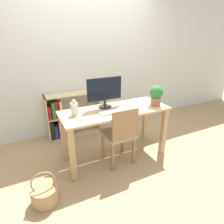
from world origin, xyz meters
The scene contains 10 objects.
ground_plane centered at (0.00, 0.00, 0.00)m, with size 10.00×10.00×0.00m, color tan.
wall_back centered at (0.00, 1.12, 1.30)m, with size 8.00×0.05×2.60m.
desk centered at (0.00, 0.00, 0.60)m, with size 1.49×0.58×0.75m.
monitor centered at (-0.09, 0.14, 0.99)m, with size 0.50×0.18×0.42m.
keyboard centered at (-0.08, -0.08, 0.76)m, with size 0.36×0.13×0.02m.
vase centered at (-0.55, 0.05, 0.84)m, with size 0.09×0.09×0.21m.
potted_plant centered at (0.60, -0.11, 0.91)m, with size 0.19×0.19×0.29m.
chair centered at (-0.01, -0.18, 0.47)m, with size 0.40×0.40×0.85m.
bookshelf centered at (-0.52, 0.94, 0.34)m, with size 0.93×0.28×0.77m.
basket centered at (-1.06, -0.43, 0.11)m, with size 0.29×0.29×0.39m.
Camera 1 is at (-1.08, -2.12, 1.68)m, focal length 30.00 mm.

